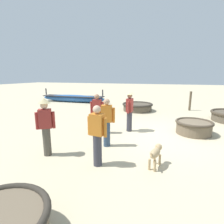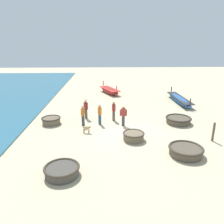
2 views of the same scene
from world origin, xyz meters
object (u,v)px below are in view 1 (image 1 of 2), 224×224
Objects in this scene: fisherman_by_coracle at (107,121)px; dog at (156,153)px; fisherman_crouching at (97,134)px; long_boat_green_hull at (73,98)px; fisherman_standing_left at (130,108)px; mooring_post_shoreline at (190,101)px; fisherman_standing_right at (45,123)px; coracle_beside_post at (137,107)px; fisherman_with_hat at (97,113)px; coracle_center at (194,127)px.

fisherman_by_coracle is 2.34× the size of dog.
long_boat_green_hull is at bearing 33.42° from fisherman_crouching.
mooring_post_shoreline is at bearing -27.37° from fisherman_standing_left.
mooring_post_shoreline is at bearing -28.73° from fisherman_standing_right.
mooring_post_shoreline reaches higher than coracle_beside_post.
fisherman_standing_left is at bearing -59.86° from fisherman_with_hat.
fisherman_crouching is 1.54m from dog.
fisherman_standing_right is 2.34m from fisherman_with_hat.
fisherman_by_coracle reaches higher than coracle_center.
long_boat_green_hull is 3.53× the size of fisherman_standing_left.
fisherman_standing_right is at bearing 151.27° from mooring_post_shoreline.
long_boat_green_hull is 11.80m from dog.
long_boat_green_hull is 9.24m from mooring_post_shoreline.
mooring_post_shoreline is at bearing -19.41° from fisherman_crouching.
fisherman_by_coracle is at bearing 8.99° from fisherman_crouching.
coracle_beside_post is 1.18× the size of fisherman_standing_left.
coracle_beside_post is 7.38m from fisherman_crouching.
coracle_center reaches higher than coracle_beside_post.
fisherman_crouching is (-1.25, -0.20, 0.00)m from fisherman_by_coracle.
mooring_post_shoreline is (8.41, -4.61, -0.33)m from fisherman_standing_right.
long_boat_green_hull is at bearing 40.20° from dog.
coracle_beside_post is 1.25× the size of fisherman_by_coracle.
fisherman_by_coracle is at bearing 156.22° from mooring_post_shoreline.
fisherman_crouching is (-7.35, -0.26, 0.56)m from coracle_beside_post.
coracle_beside_post is 0.33× the size of long_boat_green_hull.
long_boat_green_hull is 3.76× the size of fisherman_with_hat.
coracle_center is 1.13× the size of mooring_post_shoreline.
long_boat_green_hull is at bearing 26.26° from fisherman_standing_right.
long_boat_green_hull is 10.13m from fisherman_by_coracle.
fisherman_standing_right reaches higher than mooring_post_shoreline.
fisherman_crouching is 9.02m from mooring_post_shoreline.
fisherman_crouching is at bearing 104.97° from dog.
dog is at bearing -129.26° from fisherman_with_hat.
fisherman_crouching reaches higher than mooring_post_shoreline.
fisherman_by_coracle reaches higher than dog.
coracle_center is 0.24× the size of long_boat_green_hull.
fisherman_crouching reaches higher than long_boat_green_hull.
coracle_center is 2.63m from fisherman_standing_left.
fisherman_by_coracle reaches higher than coracle_beside_post.
fisherman_by_coracle is at bearing -50.64° from fisherman_standing_right.
coracle_beside_post is at bearing 36.96° from coracle_center.
mooring_post_shoreline is (1.15, -3.26, 0.35)m from coracle_beside_post.
mooring_post_shoreline is (5.03, -0.34, 0.34)m from coracle_center.
fisherman_standing_left is at bearing 152.63° from mooring_post_shoreline.
fisherman_by_coracle is at bearing -179.43° from coracle_beside_post.
fisherman_with_hat is 3.15m from dog.
dog is at bearing -166.48° from coracle_beside_post.
long_boat_green_hull is (2.04, 5.94, 0.06)m from coracle_beside_post.
dog is at bearing -118.42° from fisherman_by_coracle.
long_boat_green_hull reaches higher than dog.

